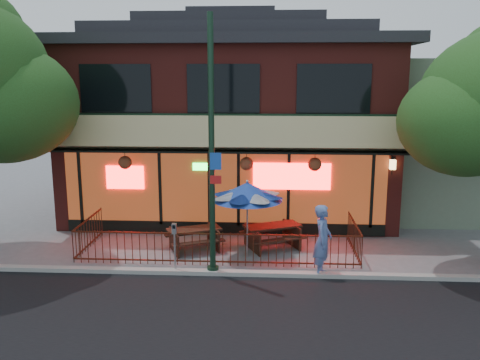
% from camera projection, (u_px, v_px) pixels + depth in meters
% --- Properties ---
extents(ground, '(80.00, 80.00, 0.00)m').
position_uv_depth(ground, '(215.00, 268.00, 14.57)').
color(ground, gray).
rests_on(ground, ground).
extents(curb, '(80.00, 0.25, 0.12)m').
position_uv_depth(curb, '(213.00, 273.00, 14.07)').
color(curb, '#999993').
rests_on(curb, ground).
extents(restaurant_building, '(12.96, 9.49, 8.05)m').
position_uv_depth(restaurant_building, '(232.00, 108.00, 20.70)').
color(restaurant_building, maroon).
rests_on(restaurant_building, ground).
extents(neighbor_building, '(6.00, 7.00, 6.00)m').
position_uv_depth(neighbor_building, '(450.00, 135.00, 20.99)').
color(neighbor_building, slate).
rests_on(neighbor_building, ground).
extents(patio_fence, '(8.44, 2.62, 1.00)m').
position_uv_depth(patio_fence, '(216.00, 241.00, 14.94)').
color(patio_fence, '#441A0E').
rests_on(patio_fence, ground).
extents(street_light, '(0.43, 0.32, 7.00)m').
position_uv_depth(street_light, '(212.00, 162.00, 13.55)').
color(street_light, black).
rests_on(street_light, ground).
extents(picnic_table_left, '(2.03, 1.82, 0.71)m').
position_uv_depth(picnic_table_left, '(194.00, 236.00, 15.99)').
color(picnic_table_left, '#341C13').
rests_on(picnic_table_left, ground).
extents(picnic_table_right, '(2.17, 1.96, 0.76)m').
position_uv_depth(picnic_table_right, '(272.00, 233.00, 16.19)').
color(picnic_table_right, '#381E13').
rests_on(picnic_table_right, ground).
extents(patio_umbrella, '(2.09, 2.09, 2.39)m').
position_uv_depth(patio_umbrella, '(247.00, 191.00, 15.10)').
color(patio_umbrella, gray).
rests_on(patio_umbrella, ground).
extents(pedestrian, '(0.65, 0.83, 2.00)m').
position_uv_depth(pedestrian, '(323.00, 240.00, 13.86)').
color(pedestrian, '#556DAA').
rests_on(pedestrian, ground).
extents(parking_meter_near, '(0.13, 0.11, 1.43)m').
position_uv_depth(parking_meter_near, '(174.00, 239.00, 14.05)').
color(parking_meter_near, '#9DA1A6').
rests_on(parking_meter_near, ground).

